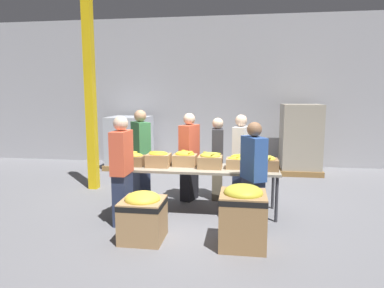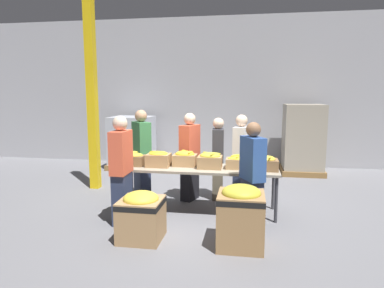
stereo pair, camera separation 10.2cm
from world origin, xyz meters
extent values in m
plane|color=slate|center=(0.00, 0.00, 0.00)|extent=(30.00, 30.00, 0.00)
cube|color=#A8A8AD|center=(0.00, 3.98, 2.00)|extent=(16.00, 0.08, 4.00)
cube|color=#9E937F|center=(0.00, 0.00, 0.73)|extent=(2.63, 0.75, 0.04)
cylinder|color=#38383D|center=(-1.25, -0.31, 0.36)|extent=(0.05, 0.05, 0.71)
cylinder|color=#38383D|center=(1.25, -0.31, 0.36)|extent=(0.05, 0.05, 0.71)
cylinder|color=#38383D|center=(-1.25, 0.31, 0.36)|extent=(0.05, 0.05, 0.71)
cylinder|color=#38383D|center=(1.25, 0.31, 0.36)|extent=(0.05, 0.05, 0.71)
cube|color=olive|center=(-1.10, -0.03, 0.84)|extent=(0.39, 0.27, 0.17)
ellipsoid|color=gold|center=(-1.10, -0.03, 0.93)|extent=(0.34, 0.24, 0.09)
ellipsoid|color=gold|center=(-1.15, 0.04, 0.96)|extent=(0.22, 0.13, 0.05)
ellipsoid|color=gold|center=(-1.05, -0.04, 0.95)|extent=(0.06, 0.16, 0.05)
ellipsoid|color=gold|center=(-1.14, -0.05, 0.96)|extent=(0.17, 0.11, 0.04)
cube|color=tan|center=(-0.65, -0.03, 0.86)|extent=(0.38, 0.32, 0.21)
ellipsoid|color=gold|center=(-0.65, -0.03, 0.97)|extent=(0.31, 0.27, 0.08)
ellipsoid|color=gold|center=(-0.73, -0.06, 0.99)|extent=(0.19, 0.16, 0.05)
ellipsoid|color=gold|center=(-0.73, 0.00, 0.99)|extent=(0.17, 0.14, 0.05)
cube|color=tan|center=(-0.23, 0.09, 0.85)|extent=(0.39, 0.29, 0.19)
ellipsoid|color=yellow|center=(-0.23, 0.09, 0.95)|extent=(0.33, 0.25, 0.11)
ellipsoid|color=yellow|center=(-0.13, 0.05, 0.99)|extent=(0.10, 0.17, 0.05)
ellipsoid|color=yellow|center=(-0.25, 0.13, 0.99)|extent=(0.15, 0.20, 0.04)
cube|color=tan|center=(0.21, -0.03, 0.85)|extent=(0.39, 0.32, 0.20)
ellipsoid|color=gold|center=(0.21, -0.03, 0.96)|extent=(0.33, 0.29, 0.11)
ellipsoid|color=gold|center=(0.26, -0.11, 1.00)|extent=(0.11, 0.15, 0.05)
ellipsoid|color=gold|center=(0.25, 0.01, 0.99)|extent=(0.21, 0.05, 0.04)
ellipsoid|color=gold|center=(0.28, 0.01, 0.99)|extent=(0.21, 0.08, 0.05)
ellipsoid|color=gold|center=(0.15, 0.03, 0.99)|extent=(0.18, 0.16, 0.04)
cube|color=tan|center=(0.66, 0.02, 0.83)|extent=(0.39, 0.29, 0.16)
ellipsoid|color=yellow|center=(0.66, 0.02, 0.92)|extent=(0.33, 0.24, 0.07)
ellipsoid|color=yellow|center=(0.60, 0.05, 0.94)|extent=(0.14, 0.15, 0.05)
ellipsoid|color=yellow|center=(0.62, 0.07, 0.96)|extent=(0.19, 0.16, 0.05)
ellipsoid|color=yellow|center=(0.67, -0.02, 0.95)|extent=(0.13, 0.18, 0.04)
ellipsoid|color=yellow|center=(0.65, 0.04, 0.94)|extent=(0.04, 0.15, 0.04)
cube|color=olive|center=(1.09, -0.03, 0.84)|extent=(0.39, 0.32, 0.17)
ellipsoid|color=yellow|center=(1.09, -0.03, 0.93)|extent=(0.30, 0.29, 0.10)
ellipsoid|color=yellow|center=(1.19, -0.05, 0.96)|extent=(0.08, 0.15, 0.05)
ellipsoid|color=yellow|center=(1.04, 0.06, 0.96)|extent=(0.13, 0.19, 0.05)
ellipsoid|color=yellow|center=(1.16, -0.12, 0.98)|extent=(0.07, 0.18, 0.05)
ellipsoid|color=yellow|center=(1.00, -0.12, 0.97)|extent=(0.12, 0.22, 0.05)
cube|color=black|center=(-0.24, 0.62, 0.38)|extent=(0.31, 0.41, 0.76)
cube|color=#EA5B3D|center=(-0.24, 0.62, 1.08)|extent=(0.35, 0.48, 0.63)
sphere|color=beige|center=(-0.24, 0.62, 1.50)|extent=(0.22, 0.22, 0.22)
cube|color=#2D3856|center=(0.88, -0.65, 0.37)|extent=(0.33, 0.40, 0.74)
cube|color=#2D5199|center=(0.88, -0.65, 1.05)|extent=(0.38, 0.47, 0.61)
sphere|color=#896042|center=(0.88, -0.65, 1.46)|extent=(0.21, 0.21, 0.21)
cube|color=#6B604C|center=(0.27, 0.75, 0.36)|extent=(0.21, 0.36, 0.72)
cube|color=#333338|center=(0.27, 0.75, 1.02)|extent=(0.23, 0.42, 0.60)
sphere|color=beige|center=(0.27, 0.75, 1.42)|extent=(0.20, 0.20, 0.20)
cube|color=#2D3856|center=(-1.04, -0.71, 0.39)|extent=(0.21, 0.37, 0.77)
cube|color=#EA5B3D|center=(-1.04, -0.71, 1.09)|extent=(0.22, 0.44, 0.64)
sphere|color=beige|center=(-1.04, -0.71, 1.52)|extent=(0.22, 0.22, 0.22)
cube|color=#2D3856|center=(0.69, 0.64, 0.38)|extent=(0.27, 0.40, 0.75)
cube|color=silver|center=(0.69, 0.64, 1.06)|extent=(0.30, 0.46, 0.62)
sphere|color=beige|center=(0.69, 0.64, 1.48)|extent=(0.21, 0.21, 0.21)
cube|color=#2D3856|center=(-1.14, 0.59, 0.39)|extent=(0.40, 0.42, 0.79)
cube|color=#387A47|center=(-1.14, 0.59, 1.11)|extent=(0.45, 0.49, 0.65)
sphere|color=tan|center=(-1.14, 0.59, 1.55)|extent=(0.22, 0.22, 0.22)
cube|color=tan|center=(-0.58, -1.23, 0.28)|extent=(0.56, 0.56, 0.56)
cube|color=black|center=(-0.58, -1.23, 0.50)|extent=(0.56, 0.56, 0.07)
ellipsoid|color=yellow|center=(-0.58, -1.23, 0.57)|extent=(0.48, 0.48, 0.20)
cube|color=#A37A4C|center=(0.74, -1.23, 0.35)|extent=(0.58, 0.58, 0.70)
cube|color=black|center=(0.74, -1.23, 0.65)|extent=(0.59, 0.59, 0.07)
ellipsoid|color=gold|center=(0.74, -1.23, 0.71)|extent=(0.50, 0.50, 0.20)
cube|color=yellow|center=(-2.32, 1.09, 2.00)|extent=(0.18, 0.18, 4.00)
cube|color=olive|center=(2.14, 3.17, 0.07)|extent=(1.01, 1.01, 0.13)
cube|color=#A39984|center=(2.14, 3.17, 0.92)|extent=(0.93, 0.93, 1.57)
cube|color=olive|center=(-2.23, 3.17, 0.07)|extent=(1.13, 1.13, 0.13)
cube|color=#B2B7C1|center=(-2.23, 3.17, 0.74)|extent=(1.04, 1.04, 1.23)
camera|label=1|loc=(0.71, -5.48, 1.95)|focal=32.00mm
camera|label=2|loc=(0.81, -5.46, 1.95)|focal=32.00mm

